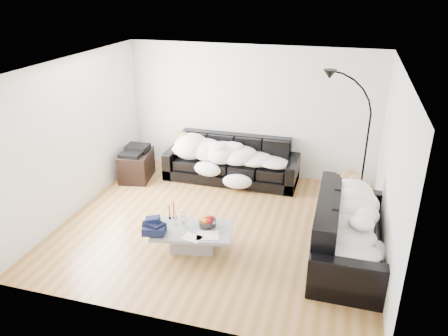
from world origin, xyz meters
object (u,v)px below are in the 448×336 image
(coffee_table, at_px, (193,239))
(shoes, at_px, (328,268))
(av_cabinet, at_px, (137,166))
(floor_lamp, at_px, (366,150))
(sleeper_back, at_px, (231,151))
(candle_left, at_px, (169,212))
(sleeper_right, at_px, (351,217))
(sofa_right, at_px, (350,229))
(candle_right, at_px, (174,210))
(wine_glass_c, at_px, (186,223))
(wine_glass_b, at_px, (176,220))
(stereo, at_px, (135,150))
(wine_glass_a, at_px, (183,218))
(sofa_back, at_px, (231,160))
(fruit_bowl, at_px, (207,221))

(coffee_table, height_order, shoes, coffee_table)
(av_cabinet, distance_m, floor_lamp, 4.39)
(sleeper_back, height_order, shoes, sleeper_back)
(candle_left, bearing_deg, sleeper_right, 5.39)
(sofa_right, xyz_separation_m, coffee_table, (-2.21, -0.44, -0.28))
(candle_right, height_order, floor_lamp, floor_lamp)
(wine_glass_c, bearing_deg, wine_glass_b, 166.71)
(shoes, bearing_deg, wine_glass_c, -168.36)
(sleeper_right, distance_m, coffee_table, 2.31)
(coffee_table, bearing_deg, sleeper_right, 11.27)
(sofa_right, height_order, wine_glass_b, sofa_right)
(coffee_table, distance_m, stereo, 2.87)
(wine_glass_a, distance_m, shoes, 2.20)
(candle_left, xyz_separation_m, candle_right, (0.06, 0.04, 0.02))
(sofa_right, bearing_deg, av_cabinet, 68.65)
(sofa_right, xyz_separation_m, candle_left, (-2.65, -0.25, -0.00))
(wine_glass_c, bearing_deg, candle_right, 142.30)
(sleeper_right, xyz_separation_m, stereo, (-4.16, 1.62, -0.04))
(sofa_back, bearing_deg, coffee_table, -87.86)
(fruit_bowl, xyz_separation_m, stereo, (-2.12, 1.91, 0.19))
(wine_glass_c, xyz_separation_m, stereo, (-1.84, 2.05, 0.19))
(shoes, bearing_deg, sleeper_right, 74.24)
(shoes, bearing_deg, wine_glass_a, -171.17)
(sofa_back, distance_m, wine_glass_a, 2.40)
(sleeper_right, distance_m, stereo, 4.46)
(candle_left, bearing_deg, fruit_bowl, -3.66)
(av_cabinet, xyz_separation_m, stereo, (0.00, 0.00, 0.34))
(candle_right, bearing_deg, wine_glass_a, -29.81)
(coffee_table, distance_m, fruit_bowl, 0.34)
(sleeper_right, bearing_deg, sleeper_back, 48.66)
(sleeper_right, bearing_deg, fruit_bowl, 98.13)
(sofa_right, relative_size, fruit_bowl, 8.42)
(fruit_bowl, distance_m, stereo, 2.87)
(fruit_bowl, bearing_deg, candle_right, 171.67)
(candle_left, bearing_deg, candle_right, 37.67)
(coffee_table, xyz_separation_m, stereo, (-1.94, 2.06, 0.44))
(coffee_table, xyz_separation_m, floor_lamp, (2.37, 2.12, 0.87))
(shoes, bearing_deg, fruit_bowl, -172.75)
(wine_glass_c, xyz_separation_m, floor_lamp, (2.48, 2.11, 0.62))
(candle_left, distance_m, candle_right, 0.07)
(sofa_back, height_order, wine_glass_c, sofa_back)
(candle_right, bearing_deg, wine_glass_b, -59.22)
(sleeper_back, height_order, wine_glass_a, sleeper_back)
(sleeper_back, relative_size, sleeper_right, 1.15)
(sofa_back, bearing_deg, sleeper_back, -90.00)
(wine_glass_a, bearing_deg, av_cabinet, 132.00)
(av_cabinet, bearing_deg, coffee_table, -57.13)
(sleeper_right, xyz_separation_m, wine_glass_b, (-2.49, -0.38, -0.24))
(sleeper_back, bearing_deg, fruit_bowl, -83.29)
(wine_glass_a, height_order, stereo, stereo)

